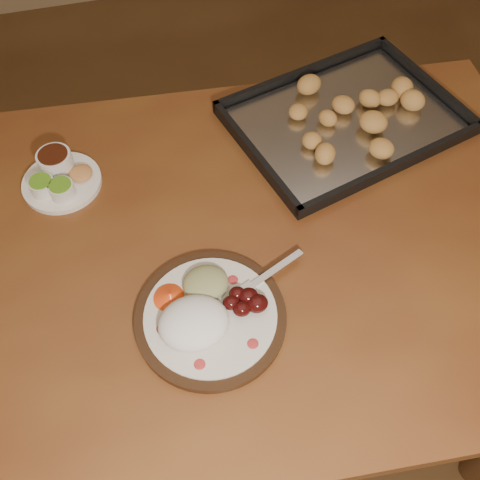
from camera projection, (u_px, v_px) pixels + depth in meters
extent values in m
plane|color=brown|center=(247.00, 326.00, 1.76)|extent=(4.00, 4.00, 0.00)
cube|color=brown|center=(199.00, 252.00, 1.05)|extent=(1.58, 1.03, 0.04)
cylinder|color=#462A15|center=(411.00, 185.00, 1.63)|extent=(0.07, 0.07, 0.71)
cylinder|color=black|center=(211.00, 318.00, 0.94)|extent=(0.27, 0.27, 0.02)
cylinder|color=beige|center=(210.00, 315.00, 0.93)|extent=(0.23, 0.23, 0.01)
ellipsoid|color=#B12A2B|center=(200.00, 364.00, 0.88)|extent=(0.02, 0.02, 0.00)
ellipsoid|color=#B12A2B|center=(253.00, 344.00, 0.90)|extent=(0.02, 0.02, 0.00)
ellipsoid|color=#B12A2B|center=(233.00, 280.00, 0.97)|extent=(0.02, 0.02, 0.00)
ellipsoid|color=#B12A2B|center=(162.00, 329.00, 0.91)|extent=(0.02, 0.02, 0.00)
ellipsoid|color=white|center=(194.00, 323.00, 0.91)|extent=(0.15, 0.14, 0.06)
ellipsoid|color=#430909|center=(242.00, 309.00, 0.92)|extent=(0.03, 0.03, 0.03)
ellipsoid|color=#430909|center=(248.00, 296.00, 0.93)|extent=(0.03, 0.03, 0.03)
ellipsoid|color=#430909|center=(237.00, 294.00, 0.94)|extent=(0.03, 0.03, 0.03)
ellipsoid|color=#430909|center=(257.00, 303.00, 0.93)|extent=(0.03, 0.03, 0.03)
ellipsoid|color=#430909|center=(231.00, 303.00, 0.93)|extent=(0.03, 0.03, 0.03)
ellipsoid|color=tan|center=(206.00, 283.00, 0.95)|extent=(0.10, 0.10, 0.03)
cone|color=#E54214|center=(170.00, 296.00, 0.94)|extent=(0.09, 0.09, 0.03)
cube|color=silver|center=(275.00, 270.00, 0.98)|extent=(0.12, 0.06, 0.00)
cube|color=silver|center=(245.00, 290.00, 0.95)|extent=(0.04, 0.03, 0.00)
cylinder|color=silver|center=(238.00, 300.00, 0.94)|extent=(0.03, 0.01, 0.00)
cylinder|color=silver|center=(236.00, 298.00, 0.94)|extent=(0.03, 0.01, 0.00)
cylinder|color=silver|center=(234.00, 295.00, 0.95)|extent=(0.03, 0.01, 0.00)
cylinder|color=silver|center=(232.00, 293.00, 0.95)|extent=(0.03, 0.01, 0.00)
cylinder|color=white|center=(62.00, 182.00, 1.12)|extent=(0.16, 0.16, 0.01)
cylinder|color=silver|center=(43.00, 186.00, 1.08)|extent=(0.05, 0.05, 0.03)
cylinder|color=#538F1C|center=(40.00, 181.00, 1.07)|extent=(0.04, 0.04, 0.00)
cylinder|color=silver|center=(62.00, 190.00, 1.08)|extent=(0.05, 0.05, 0.03)
cylinder|color=#538F1C|center=(60.00, 185.00, 1.06)|extent=(0.04, 0.04, 0.00)
cylinder|color=white|center=(56.00, 161.00, 1.11)|extent=(0.07, 0.07, 0.04)
cylinder|color=#331309|center=(53.00, 155.00, 1.10)|extent=(0.06, 0.06, 0.00)
ellipsoid|color=#D2844A|center=(81.00, 173.00, 1.11)|extent=(0.05, 0.05, 0.02)
cube|color=black|center=(345.00, 122.00, 1.22)|extent=(0.57, 0.47, 0.01)
cube|color=black|center=(303.00, 72.00, 1.29)|extent=(0.48, 0.14, 0.02)
cube|color=black|center=(395.00, 166.00, 1.12)|extent=(0.48, 0.14, 0.02)
cube|color=black|center=(427.00, 82.00, 1.27)|extent=(0.10, 0.35, 0.02)
cube|color=black|center=(255.00, 155.00, 1.14)|extent=(0.10, 0.35, 0.02)
cube|color=silver|center=(345.00, 119.00, 1.21)|extent=(0.53, 0.43, 0.00)
ellipsoid|color=gold|center=(369.00, 103.00, 1.21)|extent=(0.05, 0.05, 0.04)
ellipsoid|color=gold|center=(376.00, 86.00, 1.25)|extent=(0.07, 0.07, 0.04)
ellipsoid|color=gold|center=(337.00, 82.00, 1.25)|extent=(0.07, 0.07, 0.04)
ellipsoid|color=gold|center=(331.00, 97.00, 1.23)|extent=(0.05, 0.05, 0.04)
ellipsoid|color=gold|center=(307.00, 99.00, 1.22)|extent=(0.07, 0.07, 0.04)
ellipsoid|color=gold|center=(322.00, 115.00, 1.19)|extent=(0.07, 0.07, 0.04)
ellipsoid|color=gold|center=(298.00, 133.00, 1.16)|extent=(0.05, 0.05, 0.04)
ellipsoid|color=gold|center=(334.00, 139.00, 1.15)|extent=(0.07, 0.07, 0.04)
ellipsoid|color=gold|center=(332.00, 139.00, 1.15)|extent=(0.07, 0.07, 0.04)
ellipsoid|color=gold|center=(372.00, 138.00, 1.15)|extent=(0.05, 0.05, 0.04)
ellipsoid|color=gold|center=(368.00, 118.00, 1.19)|extent=(0.07, 0.07, 0.04)
ellipsoid|color=gold|center=(397.00, 105.00, 1.21)|extent=(0.07, 0.07, 0.04)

